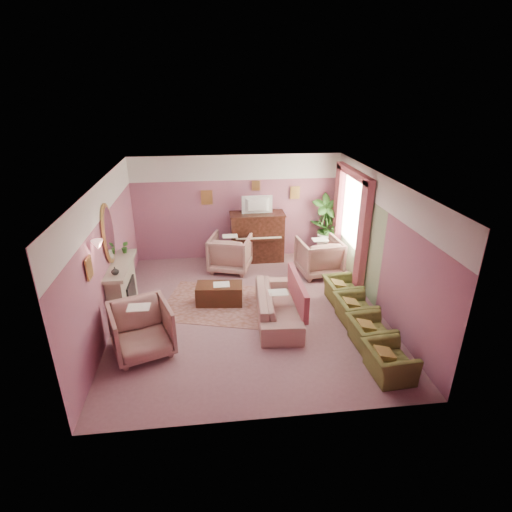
{
  "coord_description": "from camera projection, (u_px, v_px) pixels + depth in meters",
  "views": [
    {
      "loc": [
        -0.7,
        -7.33,
        4.46
      ],
      "look_at": [
        0.2,
        0.4,
        1.1
      ],
      "focal_mm": 28.0,
      "sensor_mm": 36.0,
      "label": 1
    }
  ],
  "objects": [
    {
      "name": "palm_pot",
      "position": [
        323.0,
        251.0,
        11.14
      ],
      "size": [
        0.34,
        0.34,
        0.34
      ],
      "primitive_type": "cylinder",
      "color": "brown",
      "rests_on": "floor"
    },
    {
      "name": "window_blind",
      "position": [
        354.0,
        209.0,
        9.55
      ],
      "size": [
        0.03,
        1.4,
        1.8
      ],
      "primitive_type": "cube",
      "color": "beige",
      "rests_on": "wall_right"
    },
    {
      "name": "fireplace_inset",
      "position": [
        129.0,
        296.0,
        8.28
      ],
      "size": [
        0.18,
        0.72,
        0.68
      ],
      "primitive_type": "cube",
      "color": "black",
      "rests_on": "floor"
    },
    {
      "name": "floral_armchair_left",
      "position": [
        230.0,
        251.0,
        10.23
      ],
      "size": [
        0.99,
        0.99,
        1.04
      ],
      "primitive_type": "imported",
      "color": "tan",
      "rests_on": "floor"
    },
    {
      "name": "palm_plant",
      "position": [
        325.0,
        221.0,
        10.78
      ],
      "size": [
        0.76,
        0.76,
        1.44
      ],
      "primitive_type": "imported",
      "color": "#2D6723",
      "rests_on": "palm_pot"
    },
    {
      "name": "piano_keyshelf",
      "position": [
        259.0,
        240.0,
        10.41
      ],
      "size": [
        1.3,
        0.12,
        0.06
      ],
      "primitive_type": "cube",
      "color": "#361911",
      "rests_on": "piano"
    },
    {
      "name": "area_rug",
      "position": [
        222.0,
        303.0,
        8.8
      ],
      "size": [
        2.88,
        2.39,
        0.01
      ],
      "primitive_type": "cube",
      "rotation": [
        0.0,
        0.0,
        -0.26
      ],
      "color": "#935F56",
      "rests_on": "floor"
    },
    {
      "name": "mirror_frame",
      "position": [
        108.0,
        234.0,
        7.7
      ],
      "size": [
        0.04,
        0.72,
        1.2
      ],
      "primitive_type": "ellipsoid",
      "color": "#D6AC55",
      "rests_on": "wall_left"
    },
    {
      "name": "pelmet",
      "position": [
        354.0,
        173.0,
        9.2
      ],
      "size": [
        0.16,
        2.2,
        0.16
      ],
      "primitive_type": "cube",
      "color": "#A24754",
      "rests_on": "wall_right"
    },
    {
      "name": "picture_rail_band",
      "position": [
        237.0,
        168.0,
        10.27
      ],
      "size": [
        5.5,
        0.01,
        0.65
      ],
      "primitive_type": "cube",
      "color": "white",
      "rests_on": "wall_back"
    },
    {
      "name": "fireplace_surround",
      "position": [
        123.0,
        290.0,
        8.21
      ],
      "size": [
        0.3,
        1.4,
        1.1
      ],
      "primitive_type": "cube",
      "color": "#A99F87",
      "rests_on": "floor"
    },
    {
      "name": "curtain_right",
      "position": [
        338.0,
        214.0,
        10.54
      ],
      "size": [
        0.16,
        0.34,
        2.6
      ],
      "primitive_type": "cube",
      "color": "#A24754",
      "rests_on": "floor"
    },
    {
      "name": "table_paper",
      "position": [
        221.0,
        284.0,
        8.66
      ],
      "size": [
        0.35,
        0.28,
        0.01
      ],
      "primitive_type": "cube",
      "color": "silver",
      "rests_on": "coffee_table"
    },
    {
      "name": "print_left_wall",
      "position": [
        89.0,
        268.0,
        6.46
      ],
      "size": [
        0.03,
        0.28,
        0.36
      ],
      "primitive_type": "cube",
      "color": "#D6AC55",
      "rests_on": "wall_left"
    },
    {
      "name": "print_back_right",
      "position": [
        295.0,
        193.0,
        10.68
      ],
      "size": [
        0.26,
        0.03,
        0.34
      ],
      "primitive_type": "cube",
      "color": "#D6AC55",
      "rests_on": "wall_back"
    },
    {
      "name": "piano",
      "position": [
        257.0,
        237.0,
        10.76
      ],
      "size": [
        1.4,
        0.6,
        1.3
      ],
      "primitive_type": "cube",
      "color": "#361911",
      "rests_on": "floor"
    },
    {
      "name": "mantel_vase",
      "position": [
        115.0,
        271.0,
        7.49
      ],
      "size": [
        0.16,
        0.16,
        0.16
      ],
      "primitive_type": "imported",
      "color": "white",
      "rests_on": "mantel_shelf"
    },
    {
      "name": "floor",
      "position": [
        249.0,
        311.0,
        8.52
      ],
      "size": [
        5.5,
        6.0,
        0.01
      ],
      "primitive_type": "cube",
      "color": "#8D626A",
      "rests_on": "ground"
    },
    {
      "name": "print_back_left",
      "position": [
        207.0,
        197.0,
        10.45
      ],
      "size": [
        0.3,
        0.03,
        0.38
      ],
      "primitive_type": "cube",
      "color": "#D6AC55",
      "rests_on": "wall_back"
    },
    {
      "name": "olive_chair_d",
      "position": [
        342.0,
        287.0,
        8.76
      ],
      "size": [
        0.57,
        0.81,
        0.7
      ],
      "primitive_type": "imported",
      "color": "brown",
      "rests_on": "floor"
    },
    {
      "name": "side_plant_big",
      "position": [
        328.0,
        229.0,
        10.72
      ],
      "size": [
        0.3,
        0.3,
        0.34
      ],
      "primitive_type": "imported",
      "color": "#2D6723",
      "rests_on": "side_table"
    },
    {
      "name": "piano_keys",
      "position": [
        259.0,
        238.0,
        10.4
      ],
      "size": [
        1.2,
        0.08,
        0.02
      ],
      "primitive_type": "cube",
      "color": "beige",
      "rests_on": "piano"
    },
    {
      "name": "mantel_shelf",
      "position": [
        120.0,
        265.0,
        7.99
      ],
      "size": [
        0.4,
        1.55,
        0.07
      ],
      "primitive_type": "cube",
      "color": "#A99F87",
      "rests_on": "fireplace_surround"
    },
    {
      "name": "sofa_throw",
      "position": [
        298.0,
        291.0,
        8.07
      ],
      "size": [
        0.11,
        1.59,
        0.58
      ],
      "primitive_type": "cube",
      "color": "#A24754",
      "rests_on": "sofa"
    },
    {
      "name": "wall_front",
      "position": [
        271.0,
        338.0,
        5.23
      ],
      "size": [
        5.5,
        0.02,
        2.8
      ],
      "primitive_type": "cube",
      "color": "#815072",
      "rests_on": "floor"
    },
    {
      "name": "sconce_shade",
      "position": [
        98.0,
        245.0,
        6.68
      ],
      "size": [
        0.2,
        0.2,
        0.16
      ],
      "primitive_type": "cone",
      "color": "#F4A79B",
      "rests_on": "wall_left"
    },
    {
      "name": "olive_chair_b",
      "position": [
        370.0,
        329.0,
        7.26
      ],
      "size": [
        0.57,
        0.81,
        0.7
      ],
      "primitive_type": "imported",
      "color": "brown",
      "rests_on": "floor"
    },
    {
      "name": "wall_right",
      "position": [
        380.0,
        245.0,
        8.26
      ],
      "size": [
        0.02,
        6.0,
        2.8
      ],
      "primitive_type": "cube",
      "color": "#815072",
      "rests_on": "floor"
    },
    {
      "name": "olive_chair_a",
      "position": [
        389.0,
        357.0,
        6.52
      ],
      "size": [
        0.57,
        0.81,
        0.7
      ],
      "primitive_type": "imported",
      "color": "brown",
      "rests_on": "floor"
    },
    {
      "name": "fire_ember",
      "position": [
        132.0,
        304.0,
        8.36
      ],
      "size": [
        0.06,
        0.54,
        0.1
      ],
      "primitive_type": "cube",
      "color": "#FF5115",
      "rests_on": "floor"
    },
    {
      "name": "curtain_left",
      "position": [
        363.0,
        239.0,
        8.86
      ],
      "size": [
        0.16,
        0.34,
        2.6
      ],
      "primitive_type": "cube",
      "color": "#A24754",
      "rests_on": "floor"
    },
    {
      "name": "floral_armchair_right",
      "position": [
        319.0,
        255.0,
        10.01
      ],
      "size": [
        0.99,
        0.99,
        1.04
      ],
      "primitive_type": "imported",
      "color": "tan",
      "rests_on": "floor"
    },
    {
      "name": "ceiling",
      "position": [
        248.0,
        181.0,
        7.41
      ],
      "size": [
        5.5,
        6.0,
        0.01
      ],
      "primitive_type": "cube",
      "color": "silver",
      "rests_on": "wall_back"
    },
    {
      "name": "wall_back",
      "position": [
        237.0,
        208.0,
        10.7
      ],
      "size": [
        5.5,
        0.02,
        2.8
      ],
      "primitive_type": "cube",
      "color": "#815072",
      "rests_on": "floor"
    },
    {
      "name": "sofa",
      "position": [
        278.0,
        300.0,
        8.1
      ],
      "size": [
        0.7,
        2.1,
        0.85
      ],
      "primitive_type": "imported",
      "color": "tan",
      "rests_on": "floor"
    },
    {
      "name": "print_back_mid",
      "position": [
        256.0,
        186.0,
        10.48
      ],
      "size": [
        0.22,
        0.03,
        0.26
      ],
      "primitive_type": "cube",
      "color": "#D6AC55",
      "rests_on": "wall_back"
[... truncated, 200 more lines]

